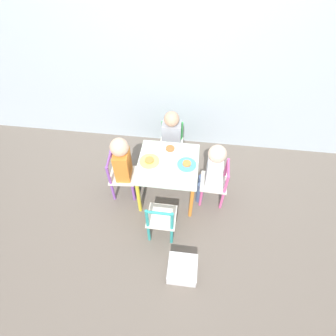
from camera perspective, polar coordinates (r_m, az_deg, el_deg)
ground_plane at (r=2.88m, az=0.00°, el=-5.31°), size 6.00×6.00×0.00m
house_wall at (r=2.73m, az=2.49°, el=26.80°), size 6.00×0.06×2.60m
kids_table at (r=2.56m, az=0.00°, el=-0.02°), size 0.58×0.58×0.48m
chair_pink at (r=2.68m, az=10.34°, el=-3.36°), size 0.27×0.27×0.52m
chair_green at (r=3.00m, az=0.78°, el=5.10°), size 0.27×0.27×0.52m
chair_purple at (r=2.73m, az=-10.22°, el=-1.81°), size 0.28×0.28×0.52m
chair_teal at (r=2.41m, az=-1.49°, el=-11.18°), size 0.26×0.26×0.52m
child_right at (r=2.51m, az=9.62°, el=-0.40°), size 0.22×0.20×0.76m
child_back at (r=2.83m, az=0.72°, el=6.93°), size 0.21×0.22×0.74m
child_left at (r=2.56m, az=-9.56°, el=1.11°), size 0.23×0.21×0.77m
plate_right at (r=2.49m, az=4.10°, el=0.83°), size 0.18×0.18×0.03m
plate_back at (r=2.62m, az=0.48°, el=4.12°), size 0.19×0.19×0.03m
plate_left at (r=2.52m, az=-4.06°, el=1.58°), size 0.19×0.19×0.03m
storage_bin at (r=2.43m, az=3.14°, el=-21.12°), size 0.25×0.24×0.14m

